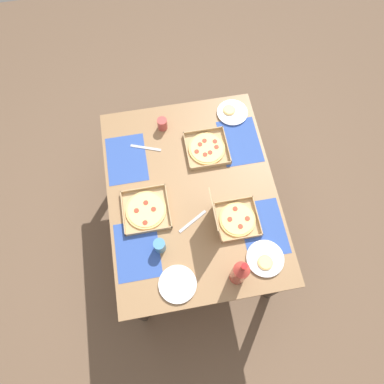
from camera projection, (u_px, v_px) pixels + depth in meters
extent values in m
plane|color=brown|center=(192.00, 227.00, 2.90)|extent=(6.00, 6.00, 0.00)
cylinder|color=#3F3328|center=(277.00, 287.00, 2.36)|extent=(0.07, 0.07, 0.72)
cylinder|color=#3F3328|center=(235.00, 131.00, 2.84)|extent=(0.07, 0.07, 0.72)
cylinder|color=#3F3328|center=(138.00, 313.00, 2.29)|extent=(0.07, 0.07, 0.72)
cylinder|color=#3F3328|center=(120.00, 149.00, 2.78)|extent=(0.07, 0.07, 0.72)
cube|color=#936D47|center=(192.00, 193.00, 2.22)|extent=(1.39, 1.07, 0.03)
cube|color=#2D4C9E|center=(263.00, 228.00, 2.12)|extent=(0.36, 0.26, 0.00)
cube|color=#2D4C9E|center=(240.00, 141.00, 2.36)|extent=(0.36, 0.26, 0.00)
cube|color=#2D4C9E|center=(137.00, 250.00, 2.06)|extent=(0.36, 0.26, 0.00)
cube|color=#2D4C9E|center=(127.00, 159.00, 2.30)|extent=(0.36, 0.26, 0.00)
cube|color=tan|center=(146.00, 210.00, 2.16)|extent=(0.29, 0.29, 0.01)
cube|color=tan|center=(149.00, 231.00, 2.09)|extent=(0.01, 0.29, 0.03)
cube|color=tan|center=(143.00, 189.00, 2.20)|extent=(0.01, 0.29, 0.03)
cube|color=tan|center=(168.00, 206.00, 2.15)|extent=(0.29, 0.01, 0.03)
cube|color=tan|center=(123.00, 213.00, 2.13)|extent=(0.29, 0.01, 0.03)
cylinder|color=#E0B76B|center=(146.00, 210.00, 2.15)|extent=(0.25, 0.25, 0.01)
cylinder|color=#EFD67F|center=(146.00, 210.00, 2.14)|extent=(0.23, 0.23, 0.00)
cylinder|color=red|center=(146.00, 203.00, 2.16)|extent=(0.03, 0.03, 0.00)
cylinder|color=red|center=(136.00, 211.00, 2.14)|extent=(0.03, 0.03, 0.00)
cylinder|color=red|center=(145.00, 223.00, 2.11)|extent=(0.03, 0.03, 0.00)
cylinder|color=red|center=(154.00, 209.00, 2.14)|extent=(0.03, 0.03, 0.00)
cube|color=tan|center=(237.00, 220.00, 2.13)|extent=(0.25, 0.25, 0.01)
cube|color=tan|center=(242.00, 238.00, 2.07)|extent=(0.01, 0.25, 0.03)
cube|color=tan|center=(233.00, 200.00, 2.17)|extent=(0.01, 0.25, 0.03)
cube|color=tan|center=(257.00, 216.00, 2.13)|extent=(0.25, 0.01, 0.03)
cube|color=tan|center=(218.00, 222.00, 2.11)|extent=(0.25, 0.01, 0.03)
cylinder|color=#E0B76B|center=(237.00, 219.00, 2.13)|extent=(0.22, 0.22, 0.01)
cylinder|color=#EFD67F|center=(238.00, 219.00, 2.12)|extent=(0.20, 0.20, 0.00)
cylinder|color=red|center=(235.00, 209.00, 2.14)|extent=(0.03, 0.03, 0.00)
cylinder|color=red|center=(230.00, 219.00, 2.11)|extent=(0.03, 0.03, 0.00)
cylinder|color=red|center=(240.00, 226.00, 2.10)|extent=(0.03, 0.03, 0.00)
cylinder|color=red|center=(247.00, 219.00, 2.12)|extent=(0.03, 0.03, 0.00)
cube|color=tan|center=(216.00, 215.00, 1.98)|extent=(0.25, 0.05, 0.25)
cube|color=tan|center=(207.00, 149.00, 2.33)|extent=(0.28, 0.28, 0.01)
cube|color=tan|center=(211.00, 166.00, 2.26)|extent=(0.01, 0.28, 0.03)
cube|color=tan|center=(203.00, 131.00, 2.36)|extent=(0.01, 0.28, 0.03)
cube|color=tan|center=(227.00, 145.00, 2.32)|extent=(0.28, 0.01, 0.03)
cube|color=tan|center=(187.00, 151.00, 2.30)|extent=(0.28, 0.01, 0.03)
cylinder|color=#E0B76B|center=(207.00, 149.00, 2.32)|extent=(0.25, 0.25, 0.01)
cylinder|color=#EFD67F|center=(207.00, 148.00, 2.31)|extent=(0.22, 0.22, 0.00)
cylinder|color=red|center=(204.00, 141.00, 2.33)|extent=(0.03, 0.03, 0.00)
cylinder|color=red|center=(200.00, 144.00, 2.32)|extent=(0.03, 0.03, 0.00)
cylinder|color=red|center=(197.00, 152.00, 2.30)|extent=(0.03, 0.03, 0.00)
cylinder|color=red|center=(205.00, 155.00, 2.29)|extent=(0.03, 0.03, 0.00)
cylinder|color=red|center=(210.00, 152.00, 2.30)|extent=(0.03, 0.03, 0.00)
cylinder|color=red|center=(216.00, 147.00, 2.31)|extent=(0.03, 0.03, 0.00)
cylinder|color=red|center=(215.00, 141.00, 2.33)|extent=(0.03, 0.03, 0.00)
cylinder|color=white|center=(265.00, 259.00, 2.04)|extent=(0.21, 0.21, 0.01)
cylinder|color=white|center=(265.00, 258.00, 2.03)|extent=(0.22, 0.22, 0.01)
cylinder|color=#E0B76B|center=(265.00, 263.00, 2.01)|extent=(0.09, 0.09, 0.01)
cylinder|color=#EFD67F|center=(265.00, 262.00, 2.01)|extent=(0.08, 0.08, 0.00)
cylinder|color=white|center=(178.00, 284.00, 1.98)|extent=(0.21, 0.21, 0.01)
cylinder|color=white|center=(178.00, 284.00, 1.97)|extent=(0.22, 0.22, 0.01)
cylinder|color=white|center=(232.00, 113.00, 2.44)|extent=(0.21, 0.21, 0.01)
cylinder|color=white|center=(232.00, 112.00, 2.43)|extent=(0.22, 0.22, 0.01)
cylinder|color=#E0B76B|center=(229.00, 110.00, 2.43)|extent=(0.09, 0.09, 0.01)
cylinder|color=#EFD67F|center=(229.00, 110.00, 2.43)|extent=(0.07, 0.07, 0.00)
cylinder|color=#B2382D|center=(239.00, 273.00, 1.90)|extent=(0.09, 0.09, 0.22)
cone|color=#B2382D|center=(242.00, 269.00, 1.78)|extent=(0.09, 0.09, 0.04)
cylinder|color=#B2382D|center=(243.00, 268.00, 1.74)|extent=(0.03, 0.03, 0.06)
cylinder|color=red|center=(244.00, 266.00, 1.71)|extent=(0.03, 0.03, 0.01)
cylinder|color=teal|center=(160.00, 246.00, 2.02)|extent=(0.07, 0.07, 0.10)
cylinder|color=#BF4742|center=(162.00, 124.00, 2.36)|extent=(0.07, 0.07, 0.09)
cube|color=#B7B7BC|center=(193.00, 221.00, 2.13)|extent=(0.12, 0.19, 0.00)
cube|color=#B7B7BC|center=(146.00, 148.00, 2.33)|extent=(0.09, 0.20, 0.00)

